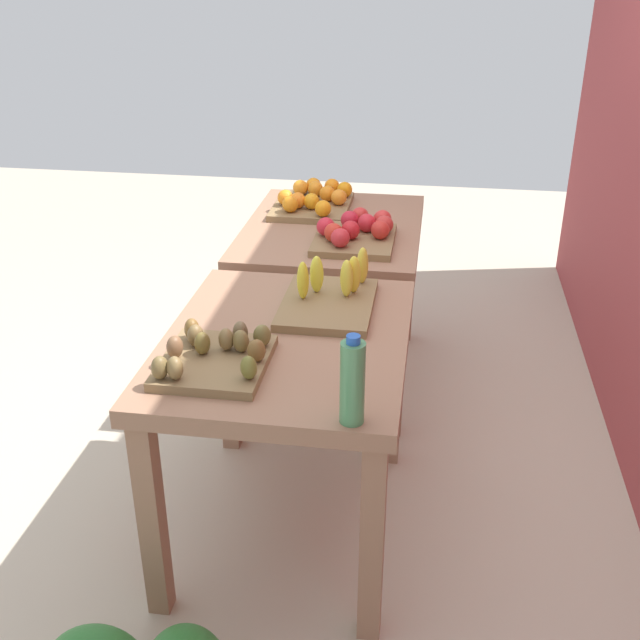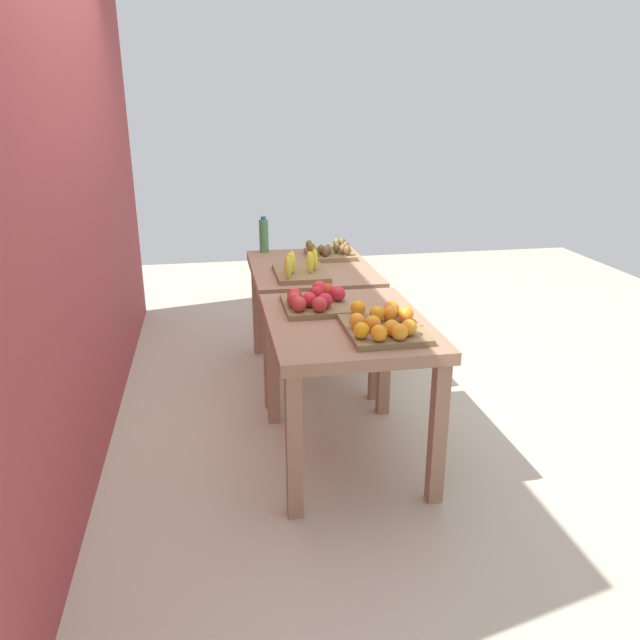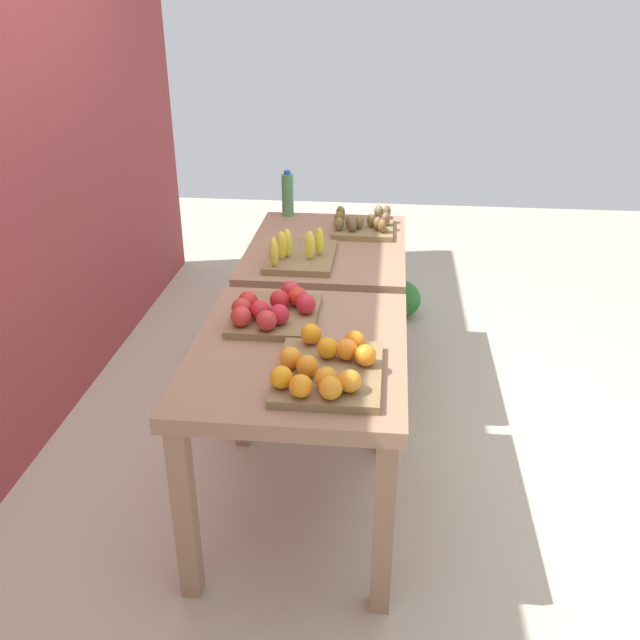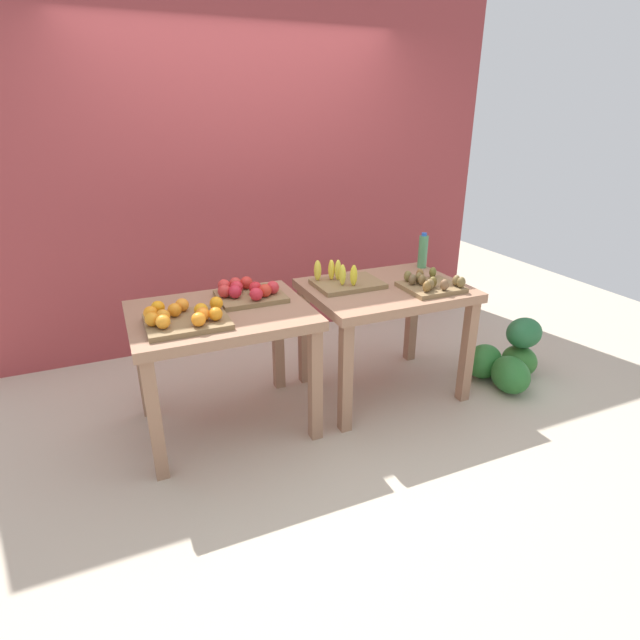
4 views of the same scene
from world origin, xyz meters
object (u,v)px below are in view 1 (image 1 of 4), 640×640
object	(u,v)px
apple_bin	(356,232)
banana_crate	(330,296)
orange_bin	(314,200)
water_bottle	(352,382)
display_table_right	(287,367)
display_table_left	(333,249)
kiwi_bin	(215,356)

from	to	relation	value
apple_bin	banana_crate	distance (m)	0.66
orange_bin	water_bottle	distance (m)	1.85
apple_bin	display_table_right	bearing A→B (deg)	-8.07
banana_crate	water_bottle	xyz separation A→B (m)	(0.72, 0.16, 0.09)
display_table_left	kiwi_bin	xyz separation A→B (m)	(1.35, -0.18, 0.15)
apple_bin	kiwi_bin	distance (m)	1.18
display_table_left	orange_bin	distance (m)	0.30
banana_crate	kiwi_bin	world-z (taller)	banana_crate
display_table_left	banana_crate	world-z (taller)	banana_crate
display_table_left	water_bottle	xyz separation A→B (m)	(1.59, 0.27, 0.24)
display_table_left	banana_crate	bearing A→B (deg)	7.28
display_table_left	water_bottle	size ratio (longest dim) A/B	3.98
display_table_left	kiwi_bin	size ratio (longest dim) A/B	2.89
orange_bin	water_bottle	world-z (taller)	water_bottle
display_table_left	banana_crate	distance (m)	0.89
display_table_right	display_table_left	bearing A→B (deg)	180.00
display_table_right	apple_bin	xyz separation A→B (m)	(-0.92, 0.13, 0.16)
display_table_left	display_table_right	world-z (taller)	same
display_table_right	water_bottle	world-z (taller)	water_bottle
display_table_left	apple_bin	size ratio (longest dim) A/B	2.59
display_table_left	kiwi_bin	distance (m)	1.37
orange_bin	water_bottle	bearing A→B (deg)	12.36
display_table_left	display_table_right	size ratio (longest dim) A/B	1.00
display_table_right	water_bottle	distance (m)	0.59
apple_bin	water_bottle	distance (m)	1.39
apple_bin	kiwi_bin	world-z (taller)	apple_bin
apple_bin	banana_crate	bearing A→B (deg)	-1.64
orange_bin	kiwi_bin	world-z (taller)	orange_bin
display_table_left	water_bottle	bearing A→B (deg)	9.73
kiwi_bin	water_bottle	xyz separation A→B (m)	(0.24, 0.45, 0.09)
apple_bin	banana_crate	world-z (taller)	banana_crate
orange_bin	banana_crate	bearing A→B (deg)	12.19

